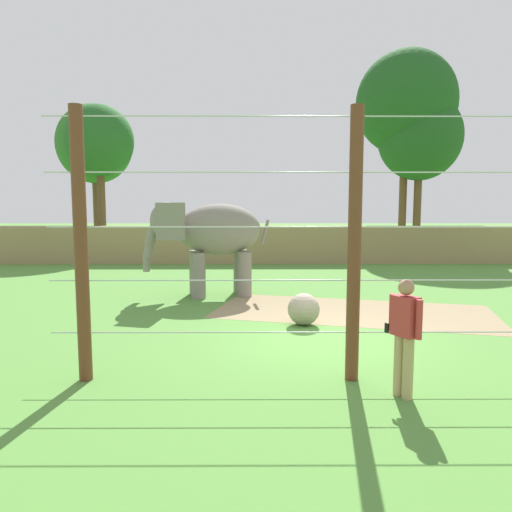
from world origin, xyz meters
TOP-DOWN VIEW (x-y plane):
  - ground_plane at (0.00, 0.00)m, footprint 120.00×120.00m
  - dirt_patch at (1.10, 2.43)m, footprint 7.42×4.73m
  - embankment_wall at (0.00, 12.88)m, footprint 36.00×1.80m
  - elephant at (-2.70, 4.58)m, footprint 3.70×1.88m
  - enrichment_ball at (-0.29, 1.10)m, footprint 0.72×0.72m
  - cable_fence at (0.03, -2.21)m, footprint 9.00×0.20m
  - zookeeper at (0.68, -2.89)m, footprint 0.41×0.54m
  - tree_far_left at (-11.03, 19.79)m, footprint 4.49×4.49m
  - tree_left_of_centre at (8.13, 18.25)m, footprint 4.73×4.73m
  - tree_behind_wall at (-9.88, 17.12)m, footprint 3.72×3.72m
  - tree_right_of_centre at (7.37, 18.55)m, footprint 5.68×5.68m

SIDE VIEW (x-z plane):
  - ground_plane at x=0.00m, z-range 0.00..0.00m
  - dirt_patch at x=1.10m, z-range 0.00..0.01m
  - enrichment_ball at x=-0.29m, z-range 0.00..0.72m
  - embankment_wall at x=0.00m, z-range 0.00..1.67m
  - zookeeper at x=0.68m, z-range 0.09..1.76m
  - elephant at x=-2.70m, z-range 0.45..3.23m
  - cable_fence at x=0.03m, z-range 0.01..4.15m
  - tree_behind_wall at x=-9.88m, z-range 2.06..10.21m
  - tree_far_left at x=-11.03m, z-range 1.96..10.68m
  - tree_left_of_centre at x=8.13m, z-range 2.01..11.06m
  - tree_right_of_centre at x=7.37m, z-range 2.75..14.27m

